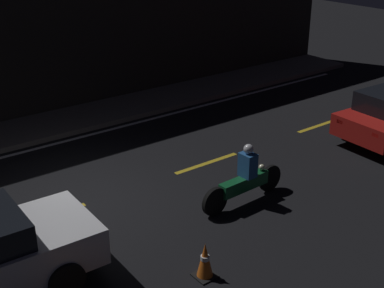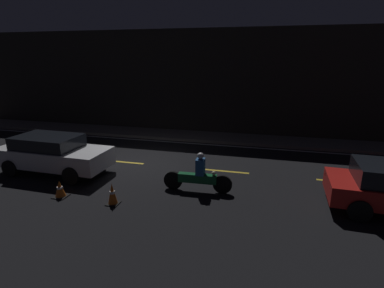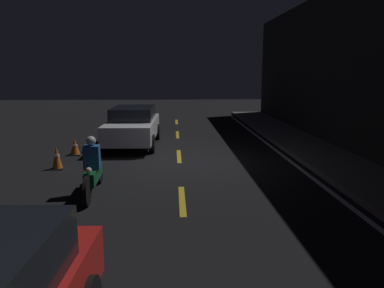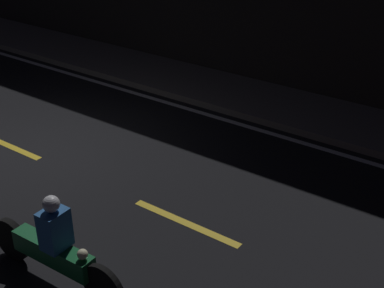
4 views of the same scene
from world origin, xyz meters
TOP-DOWN VIEW (x-y plane):
  - ground_plane at (0.00, 0.00)m, footprint 56.00×56.00m
  - raised_curb at (0.00, 4.84)m, footprint 28.00×2.01m
  - building_front at (0.00, 5.99)m, footprint 28.00×0.30m
  - lane_dash_b at (-5.50, 0.00)m, footprint 2.00×0.14m
  - lane_dash_c at (-1.00, 0.00)m, footprint 2.00×0.14m
  - lane_dash_d at (3.50, 0.00)m, footprint 2.00×0.14m
  - lane_dash_e at (8.00, 0.00)m, footprint 2.00×0.14m
  - lane_solid_kerb at (0.00, 3.59)m, footprint 25.20×0.14m
  - sedan_white at (-3.05, -1.75)m, footprint 4.46×1.97m
  - motorcycle at (2.88, -2.08)m, footprint 2.37×0.37m
  - traffic_cone_near at (-1.39, -3.61)m, footprint 0.44×0.44m
  - traffic_cone_mid at (0.53, -3.64)m, footprint 0.38×0.38m

SIDE VIEW (x-z plane):
  - ground_plane at x=0.00m, z-range 0.00..0.00m
  - lane_solid_kerb at x=0.00m, z-range 0.00..0.01m
  - lane_dash_b at x=-5.50m, z-range 0.00..0.01m
  - lane_dash_c at x=-1.00m, z-range 0.00..0.01m
  - lane_dash_d at x=3.50m, z-range 0.00..0.01m
  - lane_dash_e at x=8.00m, z-range 0.00..0.01m
  - raised_curb at x=0.00m, z-range 0.00..0.15m
  - traffic_cone_near at x=-1.39m, z-range -0.01..0.56m
  - traffic_cone_mid at x=0.53m, z-range -0.01..0.69m
  - motorcycle at x=2.88m, z-range -0.13..1.26m
  - sedan_white at x=-3.05m, z-range 0.05..1.54m
  - building_front at x=0.00m, z-range 0.00..5.98m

